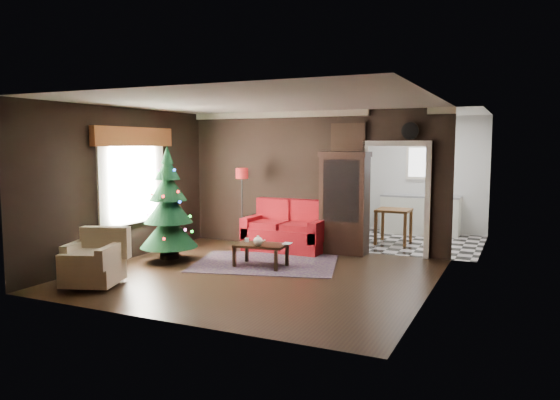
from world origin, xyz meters
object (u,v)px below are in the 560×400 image
at_px(floor_lamp, 242,208).
at_px(christmas_tree, 168,204).
at_px(armchair, 93,256).
at_px(curio_cabinet, 344,205).
at_px(teapot, 258,241).
at_px(loveseat, 286,226).
at_px(coffee_table, 261,255).
at_px(wall_clock, 410,131).
at_px(kitchen_table, 393,226).

distance_m(floor_lamp, christmas_tree, 1.84).
xyz_separation_m(christmas_tree, armchair, (0.01, -1.89, -0.59)).
xyz_separation_m(curio_cabinet, teapot, (-0.92, -1.91, -0.46)).
xyz_separation_m(loveseat, armchair, (-1.51, -3.71, -0.04)).
bearing_deg(floor_lamp, coffee_table, -51.03).
xyz_separation_m(curio_cabinet, armchair, (-2.66, -3.93, -0.49)).
relative_size(christmas_tree, armchair, 2.45).
relative_size(loveseat, armchair, 2.10).
height_order(loveseat, teapot, loveseat).
bearing_deg(christmas_tree, curio_cabinet, 37.39).
distance_m(loveseat, coffee_table, 1.54).
bearing_deg(loveseat, floor_lamp, -175.26).
height_order(christmas_tree, armchair, christmas_tree).
bearing_deg(curio_cabinet, christmas_tree, -142.61).
bearing_deg(teapot, curio_cabinet, 64.35).
relative_size(curio_cabinet, wall_clock, 5.94).
bearing_deg(loveseat, coffee_table, -82.64).
xyz_separation_m(loveseat, floor_lamp, (-0.96, -0.08, 0.33)).
distance_m(floor_lamp, armchair, 3.69).
bearing_deg(coffee_table, teapot, -77.64).
bearing_deg(wall_clock, coffee_table, -138.54).
xyz_separation_m(christmas_tree, wall_clock, (3.87, 2.22, 1.33)).
height_order(loveseat, floor_lamp, floor_lamp).
relative_size(floor_lamp, teapot, 8.80).
bearing_deg(coffee_table, wall_clock, 41.46).
bearing_deg(armchair, christmas_tree, 71.21).
relative_size(curio_cabinet, christmas_tree, 0.96).
height_order(christmas_tree, coffee_table, christmas_tree).
relative_size(floor_lamp, christmas_tree, 0.82).
bearing_deg(coffee_table, floor_lamp, 128.97).
height_order(coffee_table, teapot, teapot).
bearing_deg(coffee_table, christmas_tree, -169.56).
height_order(curio_cabinet, teapot, curio_cabinet).
bearing_deg(coffee_table, loveseat, 97.36).
bearing_deg(christmas_tree, kitchen_table, 46.27).
relative_size(christmas_tree, coffee_table, 2.29).
distance_m(floor_lamp, wall_clock, 3.68).
bearing_deg(armchair, kitchen_table, 39.22).
relative_size(curio_cabinet, armchair, 2.34).
bearing_deg(armchair, floor_lamp, 62.28).
distance_m(loveseat, curio_cabinet, 1.25).
xyz_separation_m(loveseat, teapot, (0.23, -1.69, -0.01)).
bearing_deg(christmas_tree, armchair, -89.70).
bearing_deg(kitchen_table, loveseat, -137.49).
height_order(curio_cabinet, wall_clock, wall_clock).
xyz_separation_m(armchair, kitchen_table, (3.31, 5.36, -0.09)).
relative_size(loveseat, christmas_tree, 0.86).
relative_size(wall_clock, kitchen_table, 0.43).
bearing_deg(christmas_tree, wall_clock, 29.85).
bearing_deg(wall_clock, christmas_tree, -150.15).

